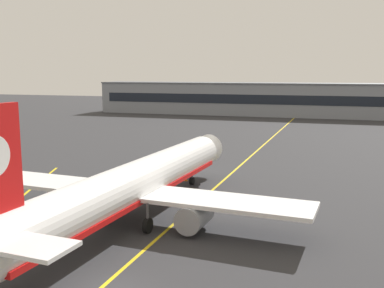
# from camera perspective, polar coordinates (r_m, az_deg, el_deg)

# --- Properties ---
(taxiway_centreline) EXTENTS (4.79, 179.95, 0.01)m
(taxiway_centreline) POSITION_cam_1_polar(r_m,az_deg,el_deg) (56.04, 4.01, -4.66)
(taxiway_centreline) COLOR yellow
(taxiway_centreline) RESTS_ON ground
(airliner_foreground) EXTENTS (32.27, 41.53, 11.65)m
(airliner_foreground) POSITION_cam_1_polar(r_m,az_deg,el_deg) (40.25, -7.81, -5.32)
(airliner_foreground) COLOR white
(airliner_foreground) RESTS_ON ground
(safety_cone_by_nose_gear) EXTENTS (0.44, 0.44, 0.55)m
(safety_cone_by_nose_gear) POSITION_cam_1_polar(r_m,az_deg,el_deg) (55.67, -0.77, -4.46)
(safety_cone_by_nose_gear) COLOR orange
(safety_cone_by_nose_gear) RESTS_ON ground
(terminal_building) EXTENTS (133.10, 12.40, 10.05)m
(terminal_building) POSITION_cam_1_polar(r_m,az_deg,el_deg) (139.64, 14.68, 5.46)
(terminal_building) COLOR gray
(terminal_building) RESTS_ON ground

